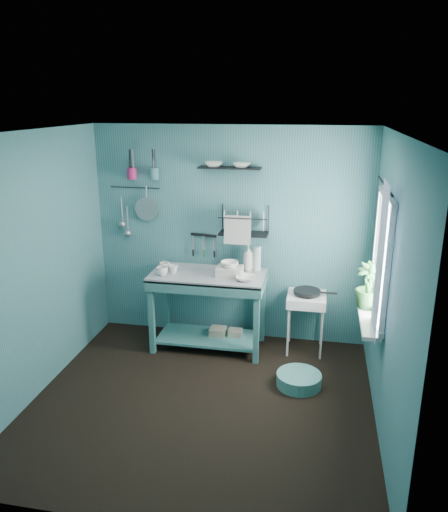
% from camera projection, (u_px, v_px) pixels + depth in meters
% --- Properties ---
extents(floor, '(3.20, 3.20, 0.00)m').
position_uv_depth(floor, '(202.00, 402.00, 4.76)').
color(floor, black).
rests_on(floor, ground).
extents(ceiling, '(3.20, 3.20, 0.00)m').
position_uv_depth(ceiling, '(198.00, 133.00, 4.01)').
color(ceiling, silver).
rests_on(ceiling, ground).
extents(wall_back, '(3.20, 0.00, 3.20)m').
position_uv_depth(wall_back, '(230.00, 235.00, 5.79)').
color(wall_back, '#3A7077').
rests_on(wall_back, ground).
extents(wall_front, '(3.20, 0.00, 3.20)m').
position_uv_depth(wall_front, '(141.00, 362.00, 2.98)').
color(wall_front, '#3A7077').
rests_on(wall_front, ground).
extents(wall_left, '(0.00, 3.00, 3.00)m').
position_uv_depth(wall_left, '(34.00, 267.00, 4.68)').
color(wall_left, '#3A7077').
rests_on(wall_left, ground).
extents(wall_right, '(0.00, 3.00, 3.00)m').
position_uv_depth(wall_right, '(389.00, 291.00, 4.10)').
color(wall_right, '#3A7077').
rests_on(wall_right, ground).
extents(work_counter, '(1.35, 0.79, 0.90)m').
position_uv_depth(work_counter, '(208.00, 311.00, 5.70)').
color(work_counter, '#387776').
rests_on(work_counter, floor).
extents(mug_left, '(0.12, 0.12, 0.10)m').
position_uv_depth(mug_left, '(162.00, 271.00, 5.48)').
color(mug_left, white).
rests_on(mug_left, work_counter).
extents(mug_mid, '(0.14, 0.14, 0.09)m').
position_uv_depth(mug_mid, '(174.00, 269.00, 5.56)').
color(mug_mid, white).
rests_on(mug_mid, work_counter).
extents(mug_right, '(0.17, 0.17, 0.10)m').
position_uv_depth(mug_right, '(165.00, 267.00, 5.64)').
color(mug_right, white).
rests_on(mug_right, work_counter).
extents(wash_tub, '(0.28, 0.22, 0.10)m').
position_uv_depth(wash_tub, '(230.00, 271.00, 5.48)').
color(wash_tub, beige).
rests_on(wash_tub, work_counter).
extents(tub_bowl, '(0.20, 0.19, 0.06)m').
position_uv_depth(tub_bowl, '(230.00, 264.00, 5.46)').
color(tub_bowl, white).
rests_on(tub_bowl, wash_tub).
extents(soap_bottle, '(0.11, 0.12, 0.30)m').
position_uv_depth(soap_bottle, '(248.00, 258.00, 5.63)').
color(soap_bottle, beige).
rests_on(soap_bottle, work_counter).
extents(water_bottle, '(0.09, 0.09, 0.28)m').
position_uv_depth(water_bottle, '(257.00, 258.00, 5.63)').
color(water_bottle, '#B3C3C8').
rests_on(water_bottle, work_counter).
extents(counter_bowl, '(0.22, 0.22, 0.05)m').
position_uv_depth(counter_bowl, '(246.00, 278.00, 5.33)').
color(counter_bowl, white).
rests_on(counter_bowl, work_counter).
extents(hotplate_stand, '(0.43, 0.43, 0.68)m').
position_uv_depth(hotplate_stand, '(305.00, 323.00, 5.65)').
color(hotplate_stand, silver).
rests_on(hotplate_stand, floor).
extents(frying_pan, '(0.30, 0.30, 0.03)m').
position_uv_depth(frying_pan, '(307.00, 292.00, 5.54)').
color(frying_pan, black).
rests_on(frying_pan, hotplate_stand).
extents(knife_strip, '(0.32, 0.07, 0.03)m').
position_uv_depth(knife_strip, '(204.00, 235.00, 5.82)').
color(knife_strip, black).
rests_on(knife_strip, wall_back).
extents(dish_rack, '(0.58, 0.32, 0.32)m').
position_uv_depth(dish_rack, '(244.00, 221.00, 5.58)').
color(dish_rack, black).
rests_on(dish_rack, wall_back).
extents(upper_shelf, '(0.70, 0.19, 0.01)m').
position_uv_depth(upper_shelf, '(230.00, 168.00, 5.46)').
color(upper_shelf, black).
rests_on(upper_shelf, wall_back).
extents(shelf_bowl_left, '(0.24, 0.24, 0.05)m').
position_uv_depth(shelf_bowl_left, '(214.00, 168.00, 5.50)').
color(shelf_bowl_left, white).
rests_on(shelf_bowl_left, upper_shelf).
extents(shelf_bowl_right, '(0.21, 0.21, 0.05)m').
position_uv_depth(shelf_bowl_right, '(242.00, 168.00, 5.44)').
color(shelf_bowl_right, white).
rests_on(shelf_bowl_right, upper_shelf).
extents(utensil_cup_magenta, '(0.11, 0.11, 0.13)m').
position_uv_depth(utensil_cup_magenta, '(132.00, 173.00, 5.72)').
color(utensil_cup_magenta, '#B7215F').
rests_on(utensil_cup_magenta, wall_back).
extents(utensil_cup_teal, '(0.11, 0.11, 0.13)m').
position_uv_depth(utensil_cup_teal, '(154.00, 173.00, 5.67)').
color(utensil_cup_teal, teal).
rests_on(utensil_cup_teal, wall_back).
extents(colander, '(0.28, 0.03, 0.28)m').
position_uv_depth(colander, '(147.00, 209.00, 5.84)').
color(colander, '#9EA0A5').
rests_on(colander, wall_back).
extents(ladle_outer, '(0.01, 0.01, 0.30)m').
position_uv_depth(ladle_outer, '(122.00, 210.00, 5.92)').
color(ladle_outer, '#9EA0A5').
rests_on(ladle_outer, wall_back).
extents(ladle_inner, '(0.01, 0.01, 0.30)m').
position_uv_depth(ladle_inner, '(127.00, 219.00, 5.94)').
color(ladle_inner, '#9EA0A5').
rests_on(ladle_inner, wall_back).
extents(hook_rail, '(0.60, 0.01, 0.01)m').
position_uv_depth(hook_rail, '(135.00, 188.00, 5.81)').
color(hook_rail, black).
rests_on(hook_rail, wall_back).
extents(window_glass, '(0.00, 1.10, 1.10)m').
position_uv_depth(window_glass, '(383.00, 257.00, 4.48)').
color(window_glass, white).
rests_on(window_glass, wall_right).
extents(windowsill, '(0.16, 0.95, 0.04)m').
position_uv_depth(windowsill, '(368.00, 317.00, 4.67)').
color(windowsill, silver).
rests_on(windowsill, wall_right).
extents(curtain, '(0.00, 1.35, 1.35)m').
position_uv_depth(curtain, '(380.00, 262.00, 4.19)').
color(curtain, white).
rests_on(curtain, wall_right).
extents(curtain_rod, '(0.02, 1.05, 0.02)m').
position_uv_depth(curtain_rod, '(385.00, 185.00, 4.29)').
color(curtain_rod, black).
rests_on(curtain_rod, wall_right).
extents(potted_plant, '(0.26, 0.26, 0.45)m').
position_uv_depth(potted_plant, '(369.00, 286.00, 4.76)').
color(potted_plant, '#26602B').
rests_on(potted_plant, windowsill).
extents(storage_tin_large, '(0.18, 0.18, 0.22)m').
position_uv_depth(storage_tin_large, '(218.00, 337.00, 5.83)').
color(storage_tin_large, gray).
rests_on(storage_tin_large, floor).
extents(storage_tin_small, '(0.15, 0.15, 0.20)m').
position_uv_depth(storage_tin_small, '(235.00, 338.00, 5.82)').
color(storage_tin_small, gray).
rests_on(storage_tin_small, floor).
extents(floor_basin, '(0.45, 0.45, 0.13)m').
position_uv_depth(floor_basin, '(299.00, 380.00, 5.01)').
color(floor_basin, teal).
rests_on(floor_basin, floor).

